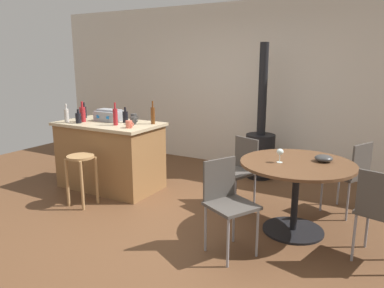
{
  "coord_description": "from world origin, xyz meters",
  "views": [
    {
      "loc": [
        2.13,
        -3.19,
        1.77
      ],
      "look_at": [
        0.05,
        0.53,
        0.79
      ],
      "focal_mm": 34.18,
      "sensor_mm": 36.0,
      "label": 1
    }
  ],
  "objects_px": {
    "folding_chair_right": "(382,209)",
    "bottle_5": "(67,115)",
    "folding_chair_far": "(239,167)",
    "cup_1": "(134,118)",
    "bottle_2": "(125,117)",
    "bottle_3": "(84,112)",
    "wooden_stool": "(81,169)",
    "wood_stove": "(260,146)",
    "cup_2": "(133,121)",
    "wine_glass": "(280,152)",
    "bottle_0": "(153,115)",
    "kitchen_island": "(110,155)",
    "serving_bowl": "(324,158)",
    "bottle_4": "(83,114)",
    "toolbox": "(109,115)",
    "cup_0": "(129,124)",
    "folding_chair_left": "(227,199)",
    "dining_table": "(296,178)",
    "bottle_6": "(78,118)",
    "bottle_1": "(115,116)",
    "folding_chair_near": "(351,172)"
  },
  "relations": [
    {
      "from": "folding_chair_right",
      "to": "bottle_5",
      "type": "height_order",
      "value": "bottle_5"
    },
    {
      "from": "folding_chair_far",
      "to": "cup_1",
      "type": "height_order",
      "value": "cup_1"
    },
    {
      "from": "bottle_2",
      "to": "bottle_3",
      "type": "xyz_separation_m",
      "value": [
        -0.8,
        0.03,
        0.01
      ]
    },
    {
      "from": "wooden_stool",
      "to": "wood_stove",
      "type": "height_order",
      "value": "wood_stove"
    },
    {
      "from": "cup_2",
      "to": "wine_glass",
      "type": "bearing_deg",
      "value": -7.82
    },
    {
      "from": "folding_chair_far",
      "to": "bottle_0",
      "type": "bearing_deg",
      "value": -178.46
    },
    {
      "from": "kitchen_island",
      "to": "folding_chair_far",
      "type": "height_order",
      "value": "kitchen_island"
    },
    {
      "from": "wooden_stool",
      "to": "serving_bowl",
      "type": "distance_m",
      "value": 2.82
    },
    {
      "from": "bottle_4",
      "to": "serving_bowl",
      "type": "height_order",
      "value": "bottle_4"
    },
    {
      "from": "toolbox",
      "to": "cup_0",
      "type": "relative_size",
      "value": 2.97
    },
    {
      "from": "folding_chair_left",
      "to": "cup_2",
      "type": "relative_size",
      "value": 7.42
    },
    {
      "from": "bottle_5",
      "to": "cup_2",
      "type": "height_order",
      "value": "bottle_5"
    },
    {
      "from": "wine_glass",
      "to": "serving_bowl",
      "type": "distance_m",
      "value": 0.47
    },
    {
      "from": "wooden_stool",
      "to": "bottle_5",
      "type": "height_order",
      "value": "bottle_5"
    },
    {
      "from": "folding_chair_right",
      "to": "bottle_0",
      "type": "relative_size",
      "value": 2.79
    },
    {
      "from": "wood_stove",
      "to": "bottle_3",
      "type": "bearing_deg",
      "value": -150.36
    },
    {
      "from": "dining_table",
      "to": "serving_bowl",
      "type": "height_order",
      "value": "serving_bowl"
    },
    {
      "from": "folding_chair_right",
      "to": "bottle_4",
      "type": "relative_size",
      "value": 3.07
    },
    {
      "from": "wood_stove",
      "to": "bottle_2",
      "type": "height_order",
      "value": "wood_stove"
    },
    {
      "from": "folding_chair_left",
      "to": "bottle_0",
      "type": "relative_size",
      "value": 2.81
    },
    {
      "from": "dining_table",
      "to": "cup_1",
      "type": "relative_size",
      "value": 9.45
    },
    {
      "from": "folding_chair_right",
      "to": "cup_2",
      "type": "bearing_deg",
      "value": 171.38
    },
    {
      "from": "folding_chair_right",
      "to": "bottle_0",
      "type": "xyz_separation_m",
      "value": [
        -2.83,
        0.61,
        0.54
      ]
    },
    {
      "from": "bottle_5",
      "to": "bottle_4",
      "type": "bearing_deg",
      "value": 49.34
    },
    {
      "from": "dining_table",
      "to": "folding_chair_right",
      "type": "height_order",
      "value": "folding_chair_right"
    },
    {
      "from": "cup_0",
      "to": "serving_bowl",
      "type": "relative_size",
      "value": 0.68
    },
    {
      "from": "folding_chair_far",
      "to": "toolbox",
      "type": "bearing_deg",
      "value": -176.57
    },
    {
      "from": "toolbox",
      "to": "cup_2",
      "type": "xyz_separation_m",
      "value": [
        0.48,
        -0.07,
        -0.03
      ]
    },
    {
      "from": "wooden_stool",
      "to": "bottle_5",
      "type": "relative_size",
      "value": 2.42
    },
    {
      "from": "folding_chair_far",
      "to": "wood_stove",
      "type": "relative_size",
      "value": 0.42
    },
    {
      "from": "dining_table",
      "to": "bottle_3",
      "type": "distance_m",
      "value": 3.27
    },
    {
      "from": "toolbox",
      "to": "bottle_2",
      "type": "relative_size",
      "value": 1.69
    },
    {
      "from": "toolbox",
      "to": "wine_glass",
      "type": "bearing_deg",
      "value": -7.82
    },
    {
      "from": "dining_table",
      "to": "bottle_2",
      "type": "distance_m",
      "value": 2.47
    },
    {
      "from": "kitchen_island",
      "to": "wooden_stool",
      "type": "bearing_deg",
      "value": -78.51
    },
    {
      "from": "cup_1",
      "to": "wine_glass",
      "type": "xyz_separation_m",
      "value": [
        2.21,
        -0.47,
        -0.12
      ]
    },
    {
      "from": "folding_chair_left",
      "to": "cup_1",
      "type": "bearing_deg",
      "value": 150.5
    },
    {
      "from": "dining_table",
      "to": "cup_0",
      "type": "xyz_separation_m",
      "value": [
        -2.12,
        -0.05,
        0.39
      ]
    },
    {
      "from": "dining_table",
      "to": "serving_bowl",
      "type": "bearing_deg",
      "value": 34.67
    },
    {
      "from": "folding_chair_far",
      "to": "bottle_2",
      "type": "distance_m",
      "value": 1.73
    },
    {
      "from": "bottle_2",
      "to": "bottle_3",
      "type": "relative_size",
      "value": 0.92
    },
    {
      "from": "bottle_0",
      "to": "bottle_2",
      "type": "xyz_separation_m",
      "value": [
        -0.4,
        -0.09,
        -0.04
      ]
    },
    {
      "from": "toolbox",
      "to": "bottle_6",
      "type": "distance_m",
      "value": 0.43
    },
    {
      "from": "folding_chair_right",
      "to": "bottle_1",
      "type": "xyz_separation_m",
      "value": [
        -3.2,
        0.29,
        0.53
      ]
    },
    {
      "from": "kitchen_island",
      "to": "cup_1",
      "type": "relative_size",
      "value": 11.78
    },
    {
      "from": "kitchen_island",
      "to": "folding_chair_far",
      "type": "xyz_separation_m",
      "value": [
        1.85,
        0.24,
        0.03
      ]
    },
    {
      "from": "bottle_2",
      "to": "folding_chair_near",
      "type": "bearing_deg",
      "value": 10.09
    },
    {
      "from": "bottle_1",
      "to": "bottle_4",
      "type": "xyz_separation_m",
      "value": [
        -0.58,
        -0.01,
        -0.01
      ]
    },
    {
      "from": "dining_table",
      "to": "bottle_0",
      "type": "xyz_separation_m",
      "value": [
        -2.03,
        0.34,
        0.47
      ]
    },
    {
      "from": "folding_chair_far",
      "to": "cup_1",
      "type": "xyz_separation_m",
      "value": [
        -1.6,
        -0.0,
        0.49
      ]
    }
  ]
}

